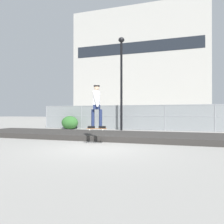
# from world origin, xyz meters

# --- Properties ---
(ground_plane) EXTENTS (120.00, 120.00, 0.00)m
(ground_plane) POSITION_xyz_m (0.00, 0.00, 0.00)
(ground_plane) COLOR gray
(gravel_berm) EXTENTS (16.49, 3.34, 0.25)m
(gravel_berm) POSITION_xyz_m (0.00, 3.26, 0.12)
(gravel_berm) COLOR #33302D
(gravel_berm) RESTS_ON ground_plane
(skateboard) EXTENTS (0.82, 0.38, 0.07)m
(skateboard) POSITION_xyz_m (-0.38, 0.90, 0.62)
(skateboard) COLOR #9E5B33
(skater) EXTENTS (0.72, 0.62, 1.74)m
(skater) POSITION_xyz_m (-0.38, 0.90, 1.62)
(skater) COLOR black
(skater) RESTS_ON skateboard
(chain_fence) EXTENTS (16.49, 0.06, 1.85)m
(chain_fence) POSITION_xyz_m (-0.00, 8.96, 0.93)
(chain_fence) COLOR gray
(chain_fence) RESTS_ON ground_plane
(street_lamp) EXTENTS (0.44, 0.44, 6.74)m
(street_lamp) POSITION_xyz_m (-1.35, 8.16, 4.20)
(street_lamp) COLOR black
(street_lamp) RESTS_ON ground_plane
(parked_car_near) EXTENTS (4.47, 2.09, 1.66)m
(parked_car_near) POSITION_xyz_m (-4.13, 12.74, 0.84)
(parked_car_near) COLOR maroon
(parked_car_near) RESTS_ON ground_plane
(parked_car_mid) EXTENTS (4.50, 2.15, 1.66)m
(parked_car_mid) POSITION_xyz_m (2.76, 12.99, 0.84)
(parked_car_mid) COLOR navy
(parked_car_mid) RESTS_ON ground_plane
(library_building) EXTENTS (30.25, 14.93, 24.95)m
(library_building) POSITION_xyz_m (-6.83, 47.43, 12.48)
(library_building) COLOR #B2AFA8
(library_building) RESTS_ON ground_plane
(shrub_left) EXTENTS (1.29, 1.06, 1.00)m
(shrub_left) POSITION_xyz_m (-5.66, 8.43, 0.50)
(shrub_left) COLOR #336B2D
(shrub_left) RESTS_ON ground_plane
(shrub_center) EXTENTS (1.31, 1.07, 1.01)m
(shrub_center) POSITION_xyz_m (-5.50, 8.09, 0.51)
(shrub_center) COLOR #336B2D
(shrub_center) RESTS_ON ground_plane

